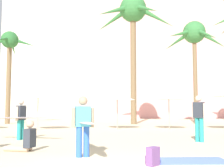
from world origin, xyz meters
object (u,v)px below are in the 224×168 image
object	(u,v)px
person_far_right	(25,140)
person_mid_center	(20,118)
palm_tree_right	(194,38)
beach_towel	(188,161)
palm_tree_center	(133,18)
person_near_right	(83,123)
backpack	(153,157)
person_mid_left	(199,116)
palm_tree_left	(9,50)
cafe_umbrella_1	(117,97)
cafe_umbrella_4	(169,96)
cafe_umbrella_2	(38,94)

from	to	relation	value
person_far_right	person_mid_center	bearing A→B (deg)	-56.77
palm_tree_right	beach_towel	bearing A→B (deg)	-108.41
palm_tree_center	person_near_right	size ratio (longest dim) A/B	3.47
beach_towel	person_mid_center	size ratio (longest dim) A/B	0.67
backpack	person_mid_left	distance (m)	5.12
beach_towel	person_near_right	bearing A→B (deg)	164.11
palm_tree_left	person_mid_center	xyz separation A→B (m)	(4.44, -11.52, -5.15)
palm_tree_left	beach_towel	bearing A→B (deg)	-58.33
palm_tree_right	cafe_umbrella_1	distance (m)	10.11
palm_tree_center	cafe_umbrella_4	size ratio (longest dim) A/B	4.77
beach_towel	palm_tree_right	bearing A→B (deg)	71.59
cafe_umbrella_4	person_mid_center	size ratio (longest dim) A/B	0.75
person_near_right	person_mid_center	world-z (taller)	person_mid_center
palm_tree_right	cafe_umbrella_2	size ratio (longest dim) A/B	3.54
palm_tree_center	cafe_umbrella_1	world-z (taller)	palm_tree_center
cafe_umbrella_2	backpack	bearing A→B (deg)	-63.67
palm_tree_right	person_mid_center	size ratio (longest dim) A/B	2.91
cafe_umbrella_4	palm_tree_center	bearing A→B (deg)	106.15
person_mid_center	palm_tree_right	bearing A→B (deg)	67.95
cafe_umbrella_1	palm_tree_center	bearing A→B (deg)	74.05
palm_tree_right	person_far_right	xyz separation A→B (m)	(-9.73, -14.19, -6.73)
palm_tree_left	person_mid_center	bearing A→B (deg)	-68.94
palm_tree_left	person_far_right	world-z (taller)	palm_tree_left
palm_tree_center	person_far_right	bearing A→B (deg)	-108.56
backpack	person_mid_left	xyz separation A→B (m)	(2.53, 4.38, 0.78)
cafe_umbrella_2	person_near_right	distance (m)	9.53
cafe_umbrella_2	palm_tree_center	bearing A→B (deg)	43.47
beach_towel	person_mid_center	distance (m)	7.22
beach_towel	person_near_right	distance (m)	2.88
person_near_right	person_mid_center	size ratio (longest dim) A/B	1.04
palm_tree_center	cafe_umbrella_2	xyz separation A→B (m)	(-6.14, -5.82, -6.48)
cafe_umbrella_1	beach_towel	bearing A→B (deg)	-82.52
person_mid_center	person_mid_left	xyz separation A→B (m)	(7.06, -0.73, 0.07)
person_mid_left	person_far_right	xyz separation A→B (m)	(-6.01, -2.20, -0.65)
cafe_umbrella_1	person_mid_left	distance (m)	7.00
cafe_umbrella_1	person_mid_left	world-z (taller)	cafe_umbrella_1
palm_tree_right	person_mid_center	xyz separation A→B (m)	(-10.78, -11.27, -6.16)
cafe_umbrella_2	beach_towel	xyz separation A→B (m)	(5.97, -9.60, -2.11)
palm_tree_right	cafe_umbrella_2	xyz separation A→B (m)	(-11.25, -6.26, -4.95)
palm_tree_right	person_near_right	xyz separation A→B (m)	(-7.92, -15.10, -6.18)
beach_towel	person_near_right	xyz separation A→B (m)	(-2.64, 0.75, 0.88)
palm_tree_center	cafe_umbrella_1	bearing A→B (deg)	-105.95
person_mid_center	person_far_right	distance (m)	3.16
palm_tree_center	person_far_right	world-z (taller)	palm_tree_center
palm_tree_center	cafe_umbrella_4	world-z (taller)	palm_tree_center
palm_tree_right	person_near_right	bearing A→B (deg)	-117.67
cafe_umbrella_4	backpack	xyz separation A→B (m)	(-2.72, -10.44, -1.79)
palm_tree_right	beach_towel	xyz separation A→B (m)	(-5.28, -15.85, -7.06)
cafe_umbrella_4	beach_towel	world-z (taller)	cafe_umbrella_4
cafe_umbrella_1	person_near_right	xyz separation A→B (m)	(-1.31, -9.41, -1.07)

